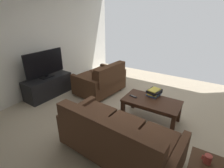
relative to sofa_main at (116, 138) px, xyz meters
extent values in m
cube|color=#B7A88E|center=(0.37, -0.98, -0.36)|extent=(5.03, 5.97, 0.01)
cube|color=silver|center=(2.89, -0.98, 1.02)|extent=(0.12, 5.97, 2.76)
cylinder|color=black|center=(-0.76, -0.36, -0.32)|extent=(0.05, 0.05, 0.06)
cylinder|color=black|center=(0.69, -0.47, -0.32)|extent=(0.05, 0.05, 0.06)
cylinder|color=black|center=(0.75, 0.23, -0.32)|extent=(0.05, 0.05, 0.06)
cube|color=brown|center=(-0.01, -0.07, -0.12)|extent=(1.67, 0.94, 0.36)
cube|color=brown|center=(-0.54, -0.05, 0.11)|extent=(0.55, 0.76, 0.10)
cube|color=brown|center=(-0.01, -0.09, 0.11)|extent=(0.55, 0.76, 0.10)
cube|color=brown|center=(0.53, -0.13, 0.11)|extent=(0.55, 0.76, 0.10)
cube|color=brown|center=(0.02, 0.28, 0.24)|extent=(1.62, 0.30, 0.47)
cube|color=brown|center=(-0.52, 0.21, 0.24)|extent=(0.49, 0.16, 0.33)
cube|color=brown|center=(0.01, 0.17, 0.24)|extent=(0.49, 0.16, 0.33)
cube|color=brown|center=(0.55, 0.13, 0.24)|extent=(0.49, 0.16, 0.33)
cube|color=brown|center=(-0.86, 0.00, -0.05)|extent=(0.16, 0.83, 0.52)
cube|color=brown|center=(0.85, -0.13, -0.05)|extent=(0.16, 0.83, 0.52)
cylinder|color=black|center=(1.82, -2.16, -0.32)|extent=(0.06, 0.06, 0.06)
cylinder|color=black|center=(1.92, -1.32, -0.32)|extent=(0.06, 0.06, 0.06)
cylinder|color=black|center=(1.08, -2.06, -0.32)|extent=(0.06, 0.06, 0.06)
cylinder|color=black|center=(1.18, -1.23, -0.32)|extent=(0.06, 0.06, 0.06)
cube|color=#4C301E|center=(1.50, -1.69, -0.11)|extent=(0.98, 1.10, 0.37)
cube|color=#4C301E|center=(1.49, -1.94, 0.12)|extent=(0.81, 0.56, 0.10)
cube|color=#4C301E|center=(1.55, -1.44, 0.12)|extent=(0.81, 0.56, 0.10)
cube|color=#4C301E|center=(1.13, -1.65, 0.25)|extent=(0.30, 1.02, 0.45)
cube|color=#4C301E|center=(1.21, -1.91, 0.25)|extent=(0.17, 0.46, 0.31)
cube|color=#4C301E|center=(1.27, -1.41, 0.25)|extent=(0.17, 0.46, 0.31)
cube|color=#4C301E|center=(1.43, -2.24, -0.04)|extent=(0.87, 0.20, 0.53)
cube|color=#4C301E|center=(1.57, -1.14, -0.04)|extent=(0.87, 0.20, 0.53)
cube|color=#3D2316|center=(-0.11, -1.18, 0.07)|extent=(1.08, 0.60, 0.04)
cube|color=#3D2316|center=(-0.11, -1.18, 0.03)|extent=(1.00, 0.54, 0.05)
cube|color=#3D2316|center=(-0.61, -1.43, -0.15)|extent=(0.07, 0.07, 0.41)
cube|color=#3D2316|center=(0.38, -1.43, -0.15)|extent=(0.07, 0.07, 0.41)
cube|color=#3D2316|center=(-0.61, -0.93, -0.15)|extent=(0.07, 0.07, 0.41)
cube|color=#3D2316|center=(0.38, -0.93, -0.15)|extent=(0.07, 0.07, 0.41)
cube|color=#472D1C|center=(-1.21, 0.07, 0.19)|extent=(0.44, 0.44, 0.03)
cylinder|color=#472D1C|center=(-1.02, -0.12, -0.09)|extent=(0.04, 0.04, 0.53)
cube|color=black|center=(2.51, -0.85, -0.10)|extent=(0.54, 1.21, 0.51)
cube|color=black|center=(2.64, -0.85, -0.10)|extent=(0.08, 1.00, 0.30)
cube|color=black|center=(2.54, -0.72, -0.10)|extent=(0.21, 0.25, 0.06)
cube|color=black|center=(2.51, -0.85, 0.16)|extent=(0.22, 0.33, 0.02)
cube|color=black|center=(2.51, -0.85, 0.20)|extent=(0.04, 0.06, 0.06)
cube|color=black|center=(2.51, -0.85, 0.52)|extent=(0.09, 1.04, 0.60)
cube|color=black|center=(2.53, -0.85, 0.52)|extent=(0.06, 1.01, 0.57)
cylinder|color=#B23F38|center=(-1.16, 0.03, 0.25)|extent=(0.08, 0.08, 0.10)
cube|color=#B23F38|center=(-1.11, 0.03, 0.25)|extent=(0.02, 0.01, 0.06)
cube|color=#385693|center=(-0.06, -1.43, 0.11)|extent=(0.26, 0.31, 0.03)
cube|color=#E0CC4C|center=(-0.06, -1.42, 0.14)|extent=(0.19, 0.28, 0.03)
cube|color=black|center=(-0.07, -1.42, 0.17)|extent=(0.29, 0.32, 0.03)
cube|color=black|center=(-0.07, -1.43, 0.20)|extent=(0.28, 0.31, 0.02)
cube|color=#E0CC4C|center=(-0.07, -1.41, 0.22)|extent=(0.22, 0.28, 0.02)
cube|color=black|center=(0.26, -1.13, 0.10)|extent=(0.17, 0.08, 0.02)
cube|color=#59595B|center=(0.26, -1.13, 0.12)|extent=(0.11, 0.06, 0.00)
camera|label=1|loc=(-1.01, 1.75, 1.75)|focal=27.93mm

